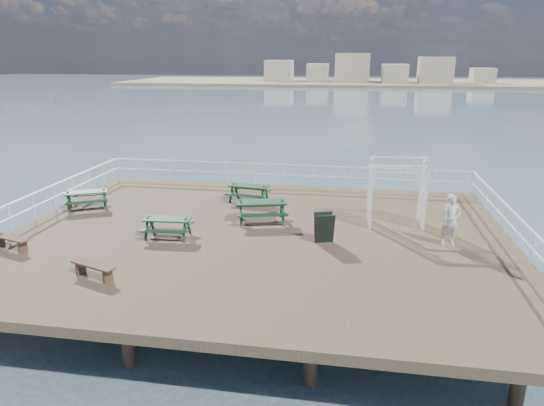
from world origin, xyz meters
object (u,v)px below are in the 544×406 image
Objects in this scene: picnic_table_b at (249,190)px; flat_bench_near at (10,240)px; picnic_table_a at (86,196)px; flat_bench_far at (93,268)px; trellis_arbor at (396,195)px; person at (451,220)px; picnic_table_c at (262,207)px; picnic_table_d at (167,223)px.

flat_bench_near is at bearing -125.96° from picnic_table_b.
flat_bench_far is (3.73, -6.19, -0.21)m from picnic_table_a.
trellis_arbor is at bearing -9.67° from picnic_table_b.
flat_bench_far is 11.49m from person.
person reaches higher than flat_bench_far.
picnic_table_b is 8.75m from flat_bench_far.
picnic_table_c is 1.47× the size of flat_bench_far.
picnic_table_a is at bearing -153.50° from picnic_table_b.
flat_bench_far is 0.57× the size of trellis_arbor.
trellis_arbor is (8.05, 2.73, 0.67)m from picnic_table_d.
flat_bench_far is (3.85, -1.56, -0.00)m from flat_bench_near.
picnic_table_a is 4.64m from flat_bench_near.
picnic_table_b is 0.86× the size of picnic_table_c.
trellis_arbor is at bearing 36.21° from flat_bench_near.
picnic_table_a is 5.35m from picnic_table_d.
flat_bench_far is at bearing -5.90° from flat_bench_near.
picnic_table_a is at bearing 104.67° from flat_bench_near.
picnic_table_c is (7.61, -0.51, 0.07)m from picnic_table_a.
trellis_arbor reaches higher than picnic_table_a.
picnic_table_b is 1.25× the size of flat_bench_near.
picnic_table_c is at bearing 32.67° from picnic_table_d.
picnic_table_d is 5.14m from flat_bench_near.
trellis_arbor reaches higher than picnic_table_d.
person is (14.35, -1.84, 0.37)m from picnic_table_a.
person reaches higher than picnic_table_b.
picnic_table_a is 7.23m from flat_bench_far.
flat_bench_near is (-4.75, -1.95, -0.19)m from picnic_table_d.
picnic_table_b is 0.72× the size of trellis_arbor.
picnic_table_c is 1.25× the size of person.
flat_bench_far is at bearing -171.75° from person.
person is at bearing 41.64° from flat_bench_far.
picnic_table_d is at bearing -103.06° from picnic_table_b.
flat_bench_near is 1.01× the size of flat_bench_far.
flat_bench_near is 4.15m from flat_bench_far.
trellis_arbor reaches higher than flat_bench_far.
picnic_table_b is (6.55, 2.09, 0.01)m from picnic_table_a.
picnic_table_d is 1.12× the size of flat_bench_far.
picnic_table_a is at bearing 158.66° from person.
picnic_table_b is 2.81m from picnic_table_c.
picnic_table_d is 0.95× the size of person.
picnic_table_a reaches higher than flat_bench_near.
picnic_table_a is 7.63m from picnic_table_c.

